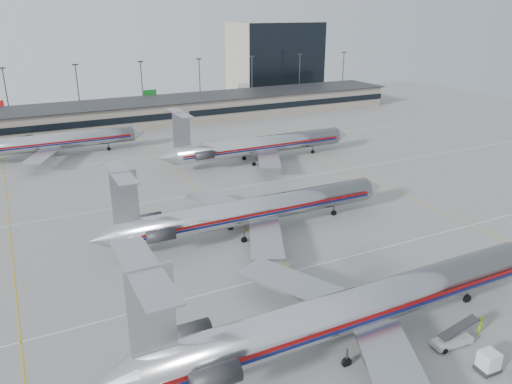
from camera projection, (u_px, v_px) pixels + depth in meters
ground at (344, 314)px, 51.36m from camera, size 260.00×260.00×0.00m
apron_markings at (294, 271)px, 59.72m from camera, size 160.00×0.15×0.02m
terminal at (124, 114)px, 132.28m from camera, size 162.00×17.00×6.25m
light_mast_row at (111, 87)px, 142.14m from camera, size 163.60×0.40×15.28m
distant_building at (274, 58)px, 180.41m from camera, size 30.00×20.00×25.00m
jet_foreground at (351, 309)px, 45.64m from camera, size 48.74×28.70×12.76m
jet_second_row at (249, 211)px, 68.70m from camera, size 44.60×26.26×11.67m
jet_third_row at (257, 145)px, 101.20m from camera, size 43.10×26.51×11.79m
jet_back_row at (44, 143)px, 103.72m from camera, size 41.75×25.68×11.42m
uld_container at (489, 362)px, 42.93m from camera, size 1.93×1.64×1.95m
belt_loader at (453, 339)px, 46.38m from camera, size 4.72×1.71×2.47m
ramp_worker_near at (480, 325)px, 47.87m from camera, size 0.86×0.77×1.97m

